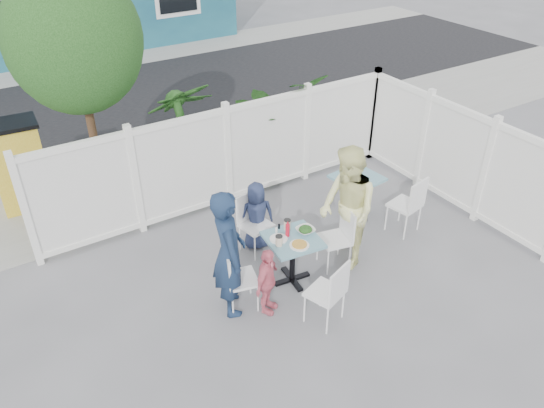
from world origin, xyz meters
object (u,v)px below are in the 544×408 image
utility_cabinet (20,168)px  woman (347,209)px  chair_right (340,233)px  chair_near (331,290)px  man (229,253)px  main_table (293,248)px  toddler (267,282)px  spare_table (357,186)px  chair_back (253,218)px  chair_left (235,275)px  boy (257,216)px

utility_cabinet → woman: size_ratio=0.80×
chair_right → chair_near: chair_near is taller
man → utility_cabinet: bearing=40.4°
main_table → toddler: toddler is taller
man → main_table: bearing=-72.6°
spare_table → chair_back: size_ratio=0.82×
chair_right → woman: woman is taller
spare_table → woman: size_ratio=0.42×
chair_back → woman: woman is taller
spare_table → man: 2.67m
spare_table → chair_right: chair_right is taller
chair_left → chair_back: (0.77, 0.90, 0.01)m
boy → chair_left: bearing=64.7°
chair_right → chair_back: (-0.79, 0.90, 0.00)m
man → boy: size_ratio=1.63×
chair_near → woman: (0.86, 0.80, 0.34)m
woman → boy: (-0.80, 0.93, -0.34)m
utility_cabinet → toddler: size_ratio=1.51×
spare_table → chair_left: 2.61m
chair_left → boy: size_ratio=0.84×
chair_left → chair_right: bearing=103.9°
boy → utility_cabinet: bearing=-31.1°
main_table → woman: (0.80, -0.04, 0.33)m
chair_back → chair_near: 1.71m
chair_right → toddler: size_ratio=0.95×
chair_left → boy: boy is taller
man → chair_left: bearing=-100.6°
main_table → boy: size_ratio=0.71×
spare_table → toddler: bearing=-154.6°
man → woman: (1.69, -0.03, 0.03)m
chair_back → woman: (0.87, -0.90, 0.35)m
chair_right → toddler: (-1.27, -0.26, -0.05)m
spare_table → chair_left: chair_left is taller
chair_right → chair_left: bearing=102.3°
man → boy: (0.90, 0.89, -0.31)m
chair_back → man: 1.23m
chair_left → main_table: bearing=106.4°
man → chair_right: bearing=-74.1°
chair_near → toddler: size_ratio=0.96×
main_table → toddler: size_ratio=0.79×
utility_cabinet → chair_left: utility_cabinet is taller
chair_near → boy: boy is taller
chair_right → boy: 1.16m
toddler → chair_left: bearing=102.1°
boy → toddler: size_ratio=1.12×
chair_back → man: bearing=36.6°
main_table → spare_table: (1.65, 0.75, 0.00)m
main_table → chair_back: 0.87m
chair_near → spare_table: bearing=23.5°
chair_left → boy: 1.25m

